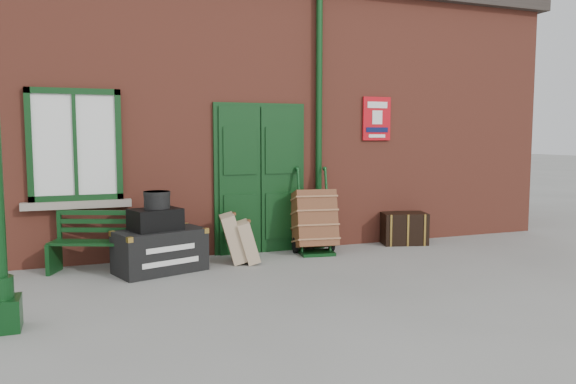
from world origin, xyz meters
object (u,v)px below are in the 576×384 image
bench (104,241)px  porter_trolley (314,221)px  houdini_trunk (160,251)px  dark_trunk (404,228)px

bench → porter_trolley: bearing=25.0°
bench → houdini_trunk: bench is taller
bench → porter_trolley: 3.05m
houdini_trunk → porter_trolley: 2.41m
porter_trolley → bench: bearing=-169.0°
houdini_trunk → porter_trolley: (2.36, 0.38, 0.21)m
houdini_trunk → dark_trunk: (4.03, 0.51, -0.02)m
houdini_trunk → porter_trolley: bearing=-8.4°
houdini_trunk → dark_trunk: bearing=-10.4°
bench → porter_trolley: (3.04, 0.13, 0.08)m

